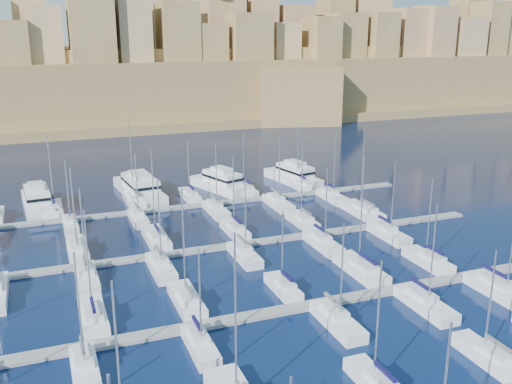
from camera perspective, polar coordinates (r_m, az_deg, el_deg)
name	(u,v)px	position (r m, az deg, el deg)	size (l,w,h in m)	color
ground	(262,271)	(79.40, 0.60, -7.87)	(600.00, 600.00, 0.00)	black
pontoon_mid_near	(299,307)	(69.40, 4.33, -11.43)	(84.00, 2.00, 0.40)	slate
pontoon_mid_far	(238,245)	(87.99, -1.81, -5.29)	(84.00, 2.00, 0.40)	slate
pontoon_far	(199,205)	(107.87, -5.68, -1.32)	(84.00, 2.00, 0.40)	slate
sailboat_3	(377,384)	(56.30, 11.99, -18.25)	(2.42, 8.07, 12.99)	silver
sailboat_4	(487,356)	(63.48, 22.14, -14.93)	(2.46, 8.19, 12.08)	silver
sailboat_13	(93,316)	(68.69, -15.98, -11.85)	(2.79, 9.31, 13.54)	silver
sailboat_14	(187,300)	(70.10, -6.94, -10.70)	(2.78, 9.25, 14.89)	silver
sailboat_15	(283,287)	(73.00, 2.76, -9.51)	(2.28, 7.61, 11.03)	silver
sailboat_16	(361,269)	(79.29, 10.46, -7.57)	(3.11, 10.37, 16.51)	silver
sailboat_17	(428,260)	(84.40, 16.85, -6.57)	(2.66, 8.85, 12.71)	silver
sailboat_19	(85,369)	(59.45, -16.75, -16.61)	(2.46, 8.20, 13.25)	silver
sailboat_20	(200,345)	(61.11, -5.60, -14.99)	(2.31, 7.71, 11.94)	silver
sailboat_21	(337,321)	(65.88, 8.11, -12.62)	(2.67, 8.89, 12.68)	silver
sailboat_22	(425,304)	(71.73, 16.55, -10.66)	(2.75, 9.18, 13.59)	silver
sailboat_23	(502,291)	(77.99, 23.39, -9.10)	(3.20, 10.68, 16.00)	silver
sailboat_25	(77,249)	(88.81, -17.43, -5.47)	(2.79, 9.31, 13.17)	silver
sailboat_26	(156,238)	(90.37, -9.94, -4.57)	(3.00, 9.98, 14.83)	silver
sailboat_27	(235,230)	(92.84, -2.12, -3.78)	(2.61, 8.70, 13.22)	silver
sailboat_28	(302,221)	(97.27, 4.67, -2.89)	(2.64, 8.80, 14.65)	silver
sailboat_29	(362,211)	(103.79, 10.59, -1.88)	(3.25, 10.82, 16.20)	silver
sailboat_31	(87,278)	(78.74, -16.57, -8.20)	(2.68, 8.95, 13.25)	silver
sailboat_32	(161,267)	(79.77, -9.49, -7.40)	(2.73, 9.10, 13.73)	silver
sailboat_33	(244,254)	(82.94, -1.17, -6.25)	(2.61, 8.69, 12.46)	silver
sailboat_34	(323,243)	(87.66, 6.73, -5.11)	(2.69, 8.95, 12.98)	silver
sailboat_35	(389,234)	(93.42, 13.11, -4.08)	(2.68, 8.94, 12.79)	silver
sailboat_37	(54,209)	(109.57, -19.51, -1.60)	(2.77, 9.23, 14.76)	silver
sailboat_38	(134,200)	(111.05, -12.07, -0.78)	(3.01, 10.04, 16.86)	silver
sailboat_39	(190,195)	(112.46, -6.62, -0.35)	(2.60, 8.68, 11.79)	silver
sailboat_40	(245,189)	(115.93, -1.14, 0.26)	(2.76, 9.19, 12.58)	silver
sailboat_41	(299,184)	(120.19, 4.27, 0.79)	(2.62, 8.73, 13.75)	silver
sailboat_43	(71,225)	(99.90, -18.05, -3.16)	(2.28, 7.59, 12.07)	silver
sailboat_44	(138,218)	(100.58, -11.70, -2.55)	(2.48, 8.28, 12.38)	silver
sailboat_45	(216,210)	(103.19, -4.02, -1.77)	(2.70, 8.99, 13.08)	silver
sailboat_46	(278,203)	(106.96, 2.20, -1.09)	(2.84, 9.45, 13.74)	silver
sailboat_47	(332,196)	(112.06, 7.60, -0.43)	(2.69, 8.96, 13.99)	silver
motor_yacht_a	(37,200)	(112.79, -21.03, -0.75)	(5.82, 16.17, 5.25)	silver
motor_yacht_b	(140,188)	(115.89, -11.56, 0.44)	(7.74, 20.16, 5.25)	silver
motor_yacht_c	(221,182)	(117.64, -3.54, 0.97)	(9.44, 16.18, 5.25)	silver
motor_yacht_d	(294,175)	(123.51, 3.79, 1.69)	(7.77, 16.32, 5.25)	silver
fortified_city	(109,77)	(225.02, -14.46, 11.04)	(460.00, 108.95, 59.52)	brown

